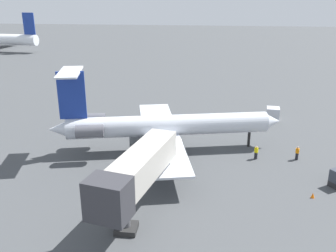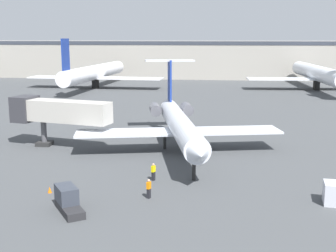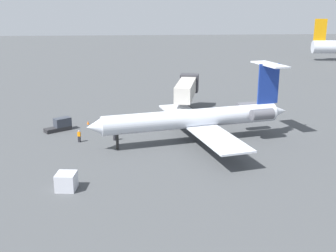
% 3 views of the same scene
% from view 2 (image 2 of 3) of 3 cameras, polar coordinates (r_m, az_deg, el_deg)
% --- Properties ---
extents(ground_plane, '(400.00, 400.00, 0.10)m').
position_cam_2_polar(ground_plane, '(53.22, -2.18, -3.54)').
color(ground_plane, '#424447').
extents(regional_jet, '(24.81, 28.84, 10.38)m').
position_cam_2_polar(regional_jet, '(53.69, 1.39, 0.42)').
color(regional_jet, silver).
rests_on(regional_jet, ground_plane).
extents(jet_bridge, '(13.29, 5.75, 6.16)m').
position_cam_2_polar(jet_bridge, '(57.33, -14.20, 1.80)').
color(jet_bridge, '#B7B2A8').
rests_on(jet_bridge, ground_plane).
extents(ground_crew_marshaller, '(0.41, 0.47, 1.69)m').
position_cam_2_polar(ground_crew_marshaller, '(43.16, -1.86, -5.81)').
color(ground_crew_marshaller, black).
rests_on(ground_crew_marshaller, ground_plane).
extents(ground_crew_loader, '(0.39, 0.47, 1.69)m').
position_cam_2_polar(ground_crew_loader, '(38.55, -2.45, -7.92)').
color(ground_crew_loader, black).
rests_on(ground_crew_loader, ground_plane).
extents(baggage_tug_lead, '(3.42, 4.09, 1.90)m').
position_cam_2_polar(baggage_tug_lead, '(36.79, -12.56, -9.17)').
color(baggage_tug_lead, '#262628').
rests_on(baggage_tug_lead, ground_plane).
extents(traffic_cone_near, '(0.36, 0.36, 0.55)m').
position_cam_2_polar(traffic_cone_near, '(41.34, -14.75, -7.81)').
color(traffic_cone_near, orange).
rests_on(traffic_cone_near, ground_plane).
extents(terminal_building, '(177.87, 19.62, 12.22)m').
position_cam_2_polar(terminal_building, '(154.55, 4.04, 8.43)').
color(terminal_building, '#9E998E').
rests_on(terminal_building, ground_plane).
extents(parked_airliner_west_mid, '(36.49, 43.28, 13.18)m').
position_cam_2_polar(parked_airliner_west_mid, '(122.08, -9.24, 6.68)').
color(parked_airliner_west_mid, white).
rests_on(parked_airliner_west_mid, ground_plane).
extents(parked_airliner_centre, '(36.03, 42.69, 13.27)m').
position_cam_2_polar(parked_airliner_centre, '(123.10, 18.39, 6.31)').
color(parked_airliner_centre, silver).
rests_on(parked_airliner_centre, ground_plane).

